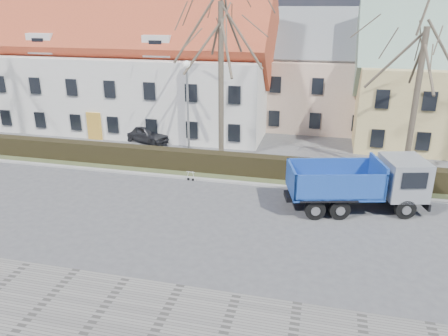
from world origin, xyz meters
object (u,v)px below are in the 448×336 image
(streetlight, at_px, (188,114))
(cart_frame, at_px, (187,175))
(dump_truck, at_px, (352,184))
(parked_car_a, at_px, (146,133))

(streetlight, bearing_deg, cart_frame, -74.61)
(dump_truck, distance_m, cart_frame, 9.80)
(streetlight, height_order, parked_car_a, streetlight)
(parked_car_a, bearing_deg, streetlight, -111.41)
(dump_truck, height_order, parked_car_a, dump_truck)
(streetlight, height_order, cart_frame, streetlight)
(dump_truck, distance_m, streetlight, 11.41)
(dump_truck, relative_size, cart_frame, 10.01)
(cart_frame, bearing_deg, dump_truck, -11.00)
(streetlight, distance_m, parked_car_a, 7.13)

